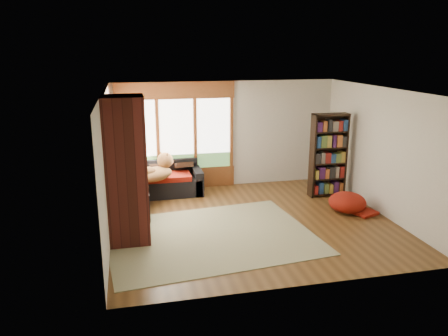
{
  "coord_description": "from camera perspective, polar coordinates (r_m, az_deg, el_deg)",
  "views": [
    {
      "loc": [
        -2.33,
        -7.81,
        3.37
      ],
      "look_at": [
        -0.43,
        0.72,
        0.95
      ],
      "focal_mm": 35.0,
      "sensor_mm": 36.0,
      "label": 1
    }
  ],
  "objects": [
    {
      "name": "brick_chimney",
      "position": [
        7.74,
        -12.63,
        -0.4
      ],
      "size": [
        0.7,
        0.7,
        2.6
      ],
      "primitive_type": "cube",
      "color": "#471914",
      "rests_on": "ground"
    },
    {
      "name": "bookshelf",
      "position": [
        10.33,
        13.47,
        1.61
      ],
      "size": [
        0.83,
        0.28,
        1.94
      ],
      "color": "black",
      "rests_on": "ground"
    },
    {
      "name": "wall_front",
      "position": [
        6.15,
        10.49,
        -4.42
      ],
      "size": [
        5.5,
        0.04,
        2.6
      ],
      "primitive_type": "cube",
      "color": "silver",
      "rests_on": "ground"
    },
    {
      "name": "windows_back",
      "position": [
        10.54,
        -6.2,
        4.34
      ],
      "size": [
        2.82,
        0.1,
        1.9
      ],
      "color": "brown",
      "rests_on": "wall_back"
    },
    {
      "name": "sectional_sofa",
      "position": [
        10.0,
        -9.81,
        -2.62
      ],
      "size": [
        2.2,
        2.2,
        0.8
      ],
      "rotation": [
        0.0,
        0.0,
        -0.07
      ],
      "color": "black",
      "rests_on": "ground"
    },
    {
      "name": "floor",
      "position": [
        8.82,
        3.76,
        -7.02
      ],
      "size": [
        5.5,
        5.5,
        0.0
      ],
      "primitive_type": "plane",
      "color": "#4F3216",
      "rests_on": "ground"
    },
    {
      "name": "area_rug",
      "position": [
        8.15,
        -1.75,
        -8.89
      ],
      "size": [
        3.99,
        3.21,
        0.01
      ],
      "primitive_type": "cube",
      "rotation": [
        0.0,
        0.0,
        0.1
      ],
      "color": "beige",
      "rests_on": "ground"
    },
    {
      "name": "dog_tan",
      "position": [
        9.77,
        -8.71,
        0.01
      ],
      "size": [
        1.04,
        0.99,
        0.51
      ],
      "rotation": [
        0.0,
        0.0,
        0.67
      ],
      "color": "brown",
      "rests_on": "sectional_sofa"
    },
    {
      "name": "wall_back",
      "position": [
        10.77,
        0.17,
        4.4
      ],
      "size": [
        5.5,
        0.04,
        2.6
      ],
      "primitive_type": "cube",
      "color": "silver",
      "rests_on": "ground"
    },
    {
      "name": "windows_left",
      "position": [
        9.24,
        -14.69,
        2.35
      ],
      "size": [
        0.1,
        2.62,
        1.9
      ],
      "color": "brown",
      "rests_on": "wall_left"
    },
    {
      "name": "wall_right",
      "position": [
        9.54,
        19.98,
        2.01
      ],
      "size": [
        0.04,
        5.0,
        2.6
      ],
      "primitive_type": "cube",
      "color": "silver",
      "rests_on": "ground"
    },
    {
      "name": "pouf",
      "position": [
        9.6,
        15.81,
        -4.26
      ],
      "size": [
        0.93,
        0.93,
        0.42
      ],
      "primitive_type": "ellipsoid",
      "rotation": [
        0.0,
        0.0,
        -0.21
      ],
      "color": "maroon",
      "rests_on": "area_rug"
    },
    {
      "name": "ceiling",
      "position": [
        8.18,
        4.08,
        10.05
      ],
      "size": [
        5.5,
        5.5,
        0.0
      ],
      "primitive_type": "plane",
      "color": "white"
    },
    {
      "name": "throw_pillows",
      "position": [
        10.01,
        -9.76,
        0.1
      ],
      "size": [
        1.98,
        1.68,
        0.45
      ],
      "color": "#332318",
      "rests_on": "sectional_sofa"
    },
    {
      "name": "wall_left",
      "position": [
        8.09,
        -15.12,
        0.12
      ],
      "size": [
        0.04,
        5.0,
        2.6
      ],
      "primitive_type": "cube",
      "color": "silver",
      "rests_on": "ground"
    },
    {
      "name": "dog_brindle",
      "position": [
        9.14,
        -11.69,
        -1.55
      ],
      "size": [
        0.73,
        0.85,
        0.41
      ],
      "rotation": [
        0.0,
        0.0,
        2.04
      ],
      "color": "#331D14",
      "rests_on": "sectional_sofa"
    },
    {
      "name": "roller_blind",
      "position": [
        9.98,
        -14.54,
        5.65
      ],
      "size": [
        0.03,
        0.72,
        0.9
      ],
      "primitive_type": "cube",
      "color": "#6C835A",
      "rests_on": "wall_left"
    }
  ]
}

